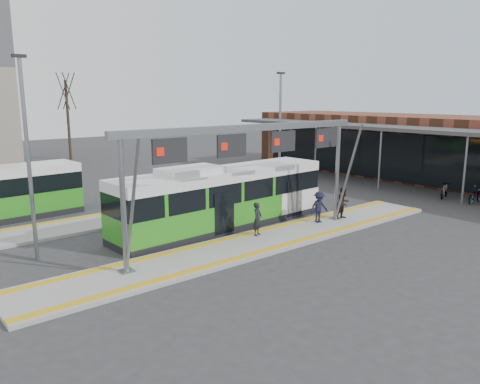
% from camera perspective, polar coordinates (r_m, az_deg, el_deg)
% --- Properties ---
extents(ground, '(120.00, 120.00, 0.00)m').
position_cam_1_polar(ground, '(21.32, 2.72, -6.25)').
color(ground, '#2D2D30').
rests_on(ground, ground).
extents(platform_main, '(22.00, 3.00, 0.15)m').
position_cam_1_polar(platform_main, '(21.29, 2.72, -6.06)').
color(platform_main, gray).
rests_on(platform_main, ground).
extents(platform_second, '(20.00, 3.00, 0.15)m').
position_cam_1_polar(platform_second, '(25.77, -16.18, -3.38)').
color(platform_second, gray).
rests_on(platform_second, ground).
extents(tactile_main, '(22.00, 2.65, 0.02)m').
position_cam_1_polar(tactile_main, '(21.27, 2.72, -5.84)').
color(tactile_main, gold).
rests_on(tactile_main, platform_main).
extents(tactile_second, '(20.00, 0.35, 0.02)m').
position_cam_1_polar(tactile_second, '(26.78, -17.18, -2.69)').
color(tactile_second, gold).
rests_on(tactile_second, platform_second).
extents(gantry, '(13.00, 1.68, 5.20)m').
position_cam_1_polar(gantry, '(20.37, 1.62, 5.31)').
color(gantry, slate).
rests_on(gantry, platform_main).
extents(station_building, '(11.50, 32.00, 5.00)m').
position_cam_1_polar(station_building, '(40.45, 22.33, 5.06)').
color(station_building, brown).
rests_on(station_building, ground).
extents(hero_bus, '(12.00, 3.04, 3.27)m').
position_cam_1_polar(hero_bus, '(23.47, -2.12, -0.79)').
color(hero_bus, black).
rests_on(hero_bus, ground).
extents(passenger_a, '(0.67, 0.57, 1.56)m').
position_cam_1_polar(passenger_a, '(21.78, 2.15, -3.30)').
color(passenger_a, black).
rests_on(passenger_a, platform_main).
extents(passenger_b, '(0.82, 0.64, 1.67)m').
position_cam_1_polar(passenger_b, '(25.33, 12.50, -1.32)').
color(passenger_b, black).
rests_on(passenger_b, platform_main).
extents(passenger_c, '(1.13, 0.77, 1.62)m').
position_cam_1_polar(passenger_c, '(24.30, 9.62, -1.81)').
color(passenger_c, black).
rests_on(passenger_c, platform_main).
extents(bicycle_c, '(1.92, 0.75, 0.99)m').
position_cam_1_polar(bicycle_c, '(32.57, 26.76, -0.34)').
color(bicycle_c, gray).
rests_on(bicycle_c, ground).
extents(bicycle_d, '(1.76, 0.86, 1.02)m').
position_cam_1_polar(bicycle_d, '(33.18, 23.66, 0.15)').
color(bicycle_d, gray).
rests_on(bicycle_d, ground).
extents(tree_mid, '(1.40, 1.40, 9.23)m').
position_cam_1_polar(tree_mid, '(52.10, -20.44, 11.40)').
color(tree_mid, '#382B21').
rests_on(tree_mid, ground).
extents(lamp_west, '(0.50, 0.25, 8.07)m').
position_cam_1_polar(lamp_west, '(20.03, -24.44, 4.11)').
color(lamp_west, slate).
rests_on(lamp_west, ground).
extents(lamp_east, '(0.50, 0.25, 8.03)m').
position_cam_1_polar(lamp_east, '(30.54, 4.89, 7.28)').
color(lamp_east, slate).
rests_on(lamp_east, ground).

